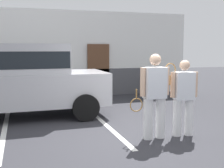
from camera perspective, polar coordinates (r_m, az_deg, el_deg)
The scene contains 8 objects.
ground_plane at distance 6.33m, azimuth 4.61°, elevation -10.72°, with size 40.00×40.00×0.00m, color #2D2D33.
parking_stripe_0 at distance 7.34m, azimuth -20.45°, elevation -8.60°, with size 0.12×4.40×0.01m, color silver.
parking_stripe_1 at distance 7.60m, azimuth -1.65°, elevation -7.63°, with size 0.12×4.40×0.01m, color silver.
house_frontage at distance 11.79m, azimuth -6.33°, elevation 5.42°, with size 9.31×0.40×3.41m.
parked_suv at distance 8.42m, azimuth -17.80°, elevation 1.37°, with size 4.61×2.18×2.05m.
tennis_player_man at distance 6.20m, azimuth 8.36°, elevation -2.23°, with size 0.93×0.29×1.81m.
tennis_player_woman at distance 6.54m, azimuth 13.91°, elevation -2.41°, with size 0.75×0.31×1.68m.
potted_plant_by_porch at distance 11.64m, azimuth 9.09°, elevation -0.39°, with size 0.61×0.61×0.80m.
Camera 1 is at (-2.28, -5.58, 1.92)m, focal length 46.43 mm.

